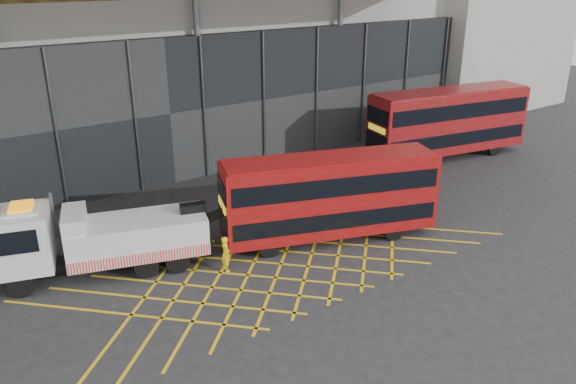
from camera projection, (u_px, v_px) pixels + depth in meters
ground_plane at (248, 275)px, 22.36m from camera, size 120.00×120.00×0.00m
road_markings at (281, 264)px, 23.21m from camera, size 19.96×7.16×0.01m
construction_building at (115, 10)px, 34.04m from camera, size 55.00×23.97×18.00m
recovery_truck at (96, 238)px, 22.00m from camera, size 9.49×4.53×3.33m
bus_towed at (329, 194)px, 24.62m from camera, size 9.68×5.16×3.87m
bus_second at (448, 120)px, 35.49m from camera, size 10.97×4.34×4.36m
worker at (226, 254)px, 22.47m from camera, size 0.43×0.59×1.50m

